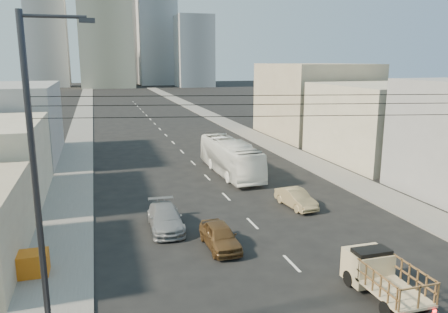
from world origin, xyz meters
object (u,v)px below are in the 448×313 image
sedan_grey (165,218)px  crate_stack (29,264)px  sedan_brown (220,236)px  streetlamp_left (39,182)px  sedan_tan (296,198)px  city_bus (230,157)px  flatbed_pickup (382,274)px

sedan_grey → crate_stack: bearing=-147.7°
sedan_brown → sedan_grey: size_ratio=0.83×
sedan_grey → streetlamp_left: bearing=-116.8°
sedan_brown → streetlamp_left: streetlamp_left is taller
sedan_grey → sedan_tan: bearing=10.3°
city_bus → crate_stack: 22.55m
crate_stack → flatbed_pickup: bearing=-22.5°
city_bus → streetlamp_left: bearing=-122.9°
city_bus → flatbed_pickup: bearing=-91.5°
city_bus → sedan_brown: (-5.49, -15.74, -0.90)m
crate_stack → sedan_grey: bearing=30.7°
crate_stack → city_bus: bearing=46.8°
sedan_brown → sedan_grey: 4.49m
sedan_brown → sedan_tan: size_ratio=1.03×
streetlamp_left → crate_stack: (-1.61, 6.32, -5.75)m
sedan_brown → sedan_tan: (7.23, 5.21, -0.04)m
sedan_brown → crate_stack: 9.95m
flatbed_pickup → city_bus: city_bus is taller
flatbed_pickup → sedan_grey: size_ratio=0.90×
sedan_grey → crate_stack: sedan_grey is taller
flatbed_pickup → sedan_brown: size_ratio=1.08×
sedan_grey → crate_stack: (-7.40, -4.40, -0.02)m
sedan_tan → sedan_grey: size_ratio=0.81×
flatbed_pickup → sedan_tan: bearing=82.2°
flatbed_pickup → sedan_tan: flatbed_pickup is taller
city_bus → sedan_brown: size_ratio=2.80×
city_bus → sedan_tan: bearing=-82.2°
sedan_brown → streetlamp_left: (-8.32, -7.01, 5.74)m
sedan_tan → sedan_grey: (-9.76, -1.50, 0.06)m
flatbed_pickup → crate_stack: size_ratio=2.45×
sedan_brown → crate_stack: bearing=-177.6°
sedan_tan → crate_stack: sedan_tan is taller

